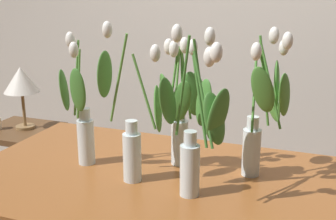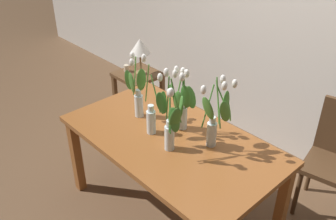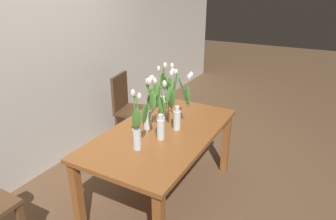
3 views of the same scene
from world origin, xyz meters
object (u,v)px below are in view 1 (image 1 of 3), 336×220
table_lamp (21,81)px  side_table (21,146)px  dining_table (174,201)px  tulip_vase_0 (132,132)px  tulip_vase_2 (182,114)px  tulip_vase_4 (81,122)px  tulip_vase_1 (195,133)px  tulip_vase_3 (262,117)px

table_lamp → side_table: bearing=-149.1°
dining_table → tulip_vase_0: bearing=-158.7°
tulip_vase_2 → table_lamp: 1.44m
tulip_vase_4 → side_table: tulip_vase_4 is taller
tulip_vase_1 → tulip_vase_4: size_ratio=1.09×
side_table → tulip_vase_3: bearing=-20.8°
tulip_vase_0 → tulip_vase_3: bearing=24.1°
tulip_vase_4 → tulip_vase_0: bearing=-13.5°
tulip_vase_2 → tulip_vase_4: size_ratio=0.97×
dining_table → tulip_vase_3: size_ratio=2.87×
tulip_vase_1 → dining_table: bearing=137.1°
tulip_vase_3 → side_table: size_ratio=1.01×
dining_table → tulip_vase_0: tulip_vase_0 is taller
side_table → table_lamp: 0.43m
tulip_vase_0 → tulip_vase_4: (-0.25, 0.06, -0.01)m
tulip_vase_2 → tulip_vase_1: bearing=-61.1°
table_lamp → tulip_vase_3: bearing=-21.8°
tulip_vase_1 → tulip_vase_4: bearing=167.9°
tulip_vase_0 → tulip_vase_3: (0.43, 0.19, 0.05)m
tulip_vase_3 → side_table: (-1.62, 0.61, -0.54)m
tulip_vase_1 → side_table: 1.76m
side_table → table_lamp: table_lamp is taller
tulip_vase_2 → side_table: size_ratio=0.93×
tulip_vase_0 → tulip_vase_1: 0.26m
table_lamp → tulip_vase_2: bearing=-26.9°
tulip_vase_0 → dining_table: bearing=21.3°
dining_table → tulip_vase_2: 0.33m
tulip_vase_0 → table_lamp: tulip_vase_0 is taller
tulip_vase_4 → table_lamp: (-0.91, 0.77, -0.06)m
tulip_vase_2 → table_lamp: (-1.28, 0.65, -0.10)m
tulip_vase_4 → tulip_vase_2: bearing=17.5°
tulip_vase_0 → tulip_vase_3: 0.48m
tulip_vase_1 → side_table: tulip_vase_1 is taller
tulip_vase_1 → tulip_vase_2: 0.26m
tulip_vase_1 → table_lamp: 1.66m
tulip_vase_4 → table_lamp: 1.19m
side_table → tulip_vase_1: bearing=-30.7°
table_lamp → tulip_vase_0: bearing=-35.7°
tulip_vase_1 → tulip_vase_0: bearing=169.3°
dining_table → tulip_vase_4: size_ratio=3.04×
dining_table → tulip_vase_2: (-0.01, 0.12, 0.31)m
tulip_vase_3 → dining_table: bearing=-154.6°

